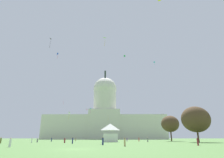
{
  "coord_description": "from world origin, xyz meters",
  "views": [
    {
      "loc": [
        5.71,
        -27.44,
        1.55
      ],
      "look_at": [
        4.48,
        83.06,
        37.44
      ],
      "focal_mm": 29.06,
      "sensor_mm": 36.0,
      "label": 1
    }
  ],
  "objects": [
    {
      "name": "event_tent",
      "position": [
        4.23,
        44.29,
        3.41
      ],
      "size": [
        5.87,
        6.0,
        6.74
      ],
      "rotation": [
        0.0,
        0.0,
        0.09
      ],
      "color": "white",
      "rests_on": "ground_plane"
    },
    {
      "name": "person_grey_back_right",
      "position": [
        18.29,
        44.19,
        0.76
      ],
      "size": [
        0.44,
        0.44,
        1.65
      ],
      "rotation": [
        0.0,
        0.0,
        4.83
      ],
      "color": "gray",
      "rests_on": "ground_plane"
    },
    {
      "name": "kite_violet_low",
      "position": [
        29.83,
        66.4,
        12.64
      ],
      "size": [
        1.4,
        1.8,
        2.58
      ],
      "rotation": [
        0.0,
        0.0,
        5.13
      ],
      "color": "purple"
    },
    {
      "name": "person_white_front_center",
      "position": [
        -12.29,
        5.54,
        0.71
      ],
      "size": [
        0.53,
        0.53,
        1.56
      ],
      "rotation": [
        0.0,
        0.0,
        4.1
      ],
      "color": "silver",
      "rests_on": "ground_plane"
    },
    {
      "name": "ground_plane",
      "position": [
        0.0,
        0.0,
        0.0
      ],
      "size": [
        800.0,
        800.0,
        0.0
      ],
      "primitive_type": "plane",
      "color": "#4C7538"
    },
    {
      "name": "capitol_building",
      "position": [
        -3.66,
        156.24,
        19.79
      ],
      "size": [
        118.08,
        25.27,
        70.5
      ],
      "color": "beige",
      "rests_on": "ground_plane"
    },
    {
      "name": "kite_magenta_mid",
      "position": [
        -35.35,
        115.4,
        29.94
      ],
      "size": [
        1.13,
        1.23,
        3.49
      ],
      "rotation": [
        0.0,
        0.0,
        4.9
      ],
      "color": "#D1339E"
    },
    {
      "name": "tree_east_mid",
      "position": [
        32.28,
        61.07,
        7.84
      ],
      "size": [
        11.36,
        11.42,
        11.63
      ],
      "color": "#4C3823",
      "rests_on": "ground_plane"
    },
    {
      "name": "person_white_edge_east",
      "position": [
        -20.52,
        33.11,
        0.75
      ],
      "size": [
        0.42,
        0.42,
        1.61
      ],
      "rotation": [
        0.0,
        0.0,
        5.87
      ],
      "color": "silver",
      "rests_on": "ground_plane"
    },
    {
      "name": "kite_red_mid",
      "position": [
        -17.83,
        128.8,
        24.78
      ],
      "size": [
        0.49,
        0.8,
        1.11
      ],
      "rotation": [
        0.0,
        0.0,
        3.82
      ],
      "color": "red"
    },
    {
      "name": "kite_black_high",
      "position": [
        -21.36,
        41.53,
        41.76
      ],
      "size": [
        0.89,
        1.48,
        4.23
      ],
      "rotation": [
        0.0,
        0.0,
        1.71
      ],
      "color": "black"
    },
    {
      "name": "person_purple_near_tree_west",
      "position": [
        11.42,
        57.14,
        0.7
      ],
      "size": [
        0.5,
        0.5,
        1.54
      ],
      "rotation": [
        0.0,
        0.0,
        0.6
      ],
      "color": "#703D93",
      "rests_on": "ground_plane"
    },
    {
      "name": "person_tan_lawn_far_left",
      "position": [
        7.72,
        8.91,
        0.74
      ],
      "size": [
        0.39,
        0.39,
        1.59
      ],
      "rotation": [
        0.0,
        0.0,
        0.19
      ],
      "color": "tan",
      "rests_on": "ground_plane"
    },
    {
      "name": "person_red_aisle_center",
      "position": [
        16.62,
        56.53,
        0.84
      ],
      "size": [
        0.36,
        0.36,
        1.79
      ],
      "rotation": [
        0.0,
        0.0,
        6.2
      ],
      "color": "red",
      "rests_on": "ground_plane"
    },
    {
      "name": "person_grey_lawn_far_right",
      "position": [
        -21.09,
        38.95,
        0.66
      ],
      "size": [
        0.61,
        0.61,
        1.49
      ],
      "rotation": [
        0.0,
        0.0,
        2.68
      ],
      "color": "gray",
      "rests_on": "ground_plane"
    },
    {
      "name": "kite_white_low",
      "position": [
        -23.0,
        89.27,
        16.75
      ],
      "size": [
        1.31,
        1.35,
        4.53
      ],
      "rotation": [
        0.0,
        0.0,
        5.78
      ],
      "color": "white"
    },
    {
      "name": "person_olive_near_tent",
      "position": [
        -26.6,
        26.58,
        0.78
      ],
      "size": [
        0.56,
        0.56,
        1.73
      ],
      "rotation": [
        0.0,
        0.0,
        3.35
      ],
      "color": "olive",
      "rests_on": "ground_plane"
    },
    {
      "name": "kite_turquoise_mid",
      "position": [
        -10.53,
        97.77,
        20.64
      ],
      "size": [
        0.79,
        0.79,
        3.61
      ],
      "rotation": [
        0.0,
        0.0,
        0.27
      ],
      "color": "teal"
    },
    {
      "name": "kite_gold_mid",
      "position": [
        0.97,
        123.07,
        17.97
      ],
      "size": [
        0.9,
        1.34,
        3.55
      ],
      "rotation": [
        0.0,
        0.0,
        1.31
      ],
      "color": "gold"
    },
    {
      "name": "kite_cyan_high",
      "position": [
        35.32,
        95.25,
        54.29
      ],
      "size": [
        1.18,
        1.18,
        2.66
      ],
      "rotation": [
        0.0,
        0.0,
        5.51
      ],
      "color": "#33BCDB"
    },
    {
      "name": "person_maroon_edge_west",
      "position": [
        22.89,
        12.04,
        0.75
      ],
      "size": [
        0.39,
        0.39,
        1.61
      ],
      "rotation": [
        0.0,
        0.0,
        1.75
      ],
      "color": "maroon",
      "rests_on": "ground_plane"
    },
    {
      "name": "kite_pink_high",
      "position": [
        16.1,
        111.78,
        36.08
      ],
      "size": [
        0.87,
        1.18,
        0.33
      ],
      "rotation": [
        0.0,
        0.0,
        4.49
      ],
      "color": "pink"
    },
    {
      "name": "kite_lime_high",
      "position": [
        1.78,
        44.3,
        43.94
      ],
      "size": [
        1.39,
        0.99,
        4.06
      ],
      "rotation": [
        0.0,
        0.0,
        0.32
      ],
      "color": "#8CD133"
    },
    {
      "name": "kite_blue_high",
      "position": [
        -24.69,
        61.09,
        44.47
      ],
      "size": [
        0.93,
        0.59,
        3.92
      ],
      "rotation": [
        0.0,
        0.0,
        1.97
      ],
      "color": "blue"
    },
    {
      "name": "person_navy_deep_crowd",
      "position": [
        -20.22,
        51.28,
        0.8
      ],
      "size": [
        0.47,
        0.47,
        1.73
      ],
      "rotation": [
        0.0,
        0.0,
        2.13
      ],
      "color": "navy",
      "rests_on": "ground_plane"
    },
    {
      "name": "person_navy_front_right",
      "position": [
        -5.58,
        24.26,
        0.83
      ],
      "size": [
        0.41,
        0.41,
        1.77
      ],
      "rotation": [
        0.0,
        0.0,
        3.47
      ],
      "color": "navy",
      "rests_on": "ground_plane"
    },
    {
      "name": "person_tan_back_center",
      "position": [
        -11.86,
        59.57,
        0.75
      ],
      "size": [
        0.46,
        0.46,
        1.61
      ],
      "rotation": [
        0.0,
        0.0,
        3.7
      ],
      "color": "tan",
      "rests_on": "ground_plane"
    },
    {
      "name": "tree_east_near",
      "position": [
        35.22,
        39.51,
        7.9
      ],
      "size": [
        12.1,
        10.51,
        12.49
      ],
      "color": "#4C3823",
      "rests_on": "ground_plane"
    },
    {
      "name": "person_maroon_mid_right",
      "position": [
        -9.64,
        31.67,
        0.7
      ],
      "size": [
        0.59,
        0.59,
        1.55
      ],
      "rotation": [
        0.0,
        0.0,
        5.5
      ],
      "color": "maroon",
      "rests_on": "ground_plane"
    },
    {
      "name": "kite_green_high",
      "position": [
        12.08,
        70.58,
        47.74
      ],
      "size": [
        0.92,
        0.2,
        1.14
      ],
      "rotation": [
        0.0,
        0.0,
        2.28
      ],
      "color": "green"
    },
    {
      "name": "person_navy_near_tree_east",
      "position": [
        3.19,
        15.25,
        0.79
      ],
      "size": [
        0.52,
        0.52,
        1.71
      ],
      "rotation": [
        0.0,
        0.0,
        4.07
      ],
      "color": "navy",
      "rests_on": "ground_plane"
    }
  ]
}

